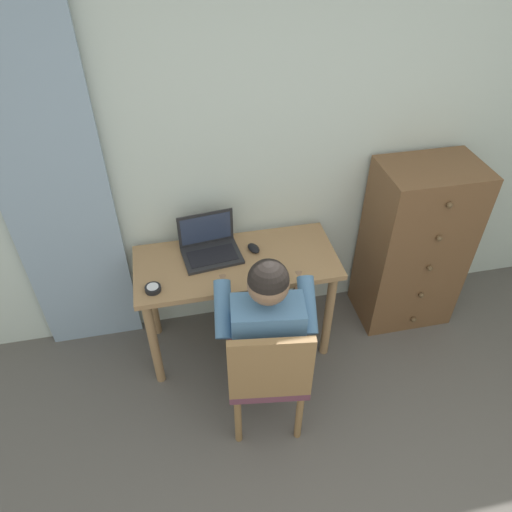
{
  "coord_description": "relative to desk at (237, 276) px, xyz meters",
  "views": [
    {
      "loc": [
        -0.8,
        -0.27,
        2.6
      ],
      "look_at": [
        -0.37,
        1.77,
        0.84
      ],
      "focal_mm": 33.61,
      "sensor_mm": 36.0,
      "label": 1
    }
  ],
  "objects": [
    {
      "name": "computer_mouse",
      "position": [
        0.12,
        0.07,
        0.14
      ],
      "size": [
        0.09,
        0.11,
        0.03
      ],
      "primitive_type": "ellipsoid",
      "rotation": [
        0.0,
        0.0,
        0.34
      ],
      "color": "black",
      "rests_on": "desk"
    },
    {
      "name": "chair",
      "position": [
        0.05,
        -0.65,
        -0.12
      ],
      "size": [
        0.47,
        0.45,
        0.88
      ],
      "color": "brown",
      "rests_on": "ground_plane"
    },
    {
      "name": "desk_clock",
      "position": [
        -0.5,
        -0.16,
        0.14
      ],
      "size": [
        0.09,
        0.09,
        0.03
      ],
      "color": "black",
      "rests_on": "desk"
    },
    {
      "name": "dresser",
      "position": [
        1.21,
        0.06,
        -0.02
      ],
      "size": [
        0.62,
        0.45,
        1.2
      ],
      "color": "brown",
      "rests_on": "ground_plane"
    },
    {
      "name": "curtain_panel",
      "position": [
        -0.95,
        0.26,
        0.51
      ],
      "size": [
        0.6,
        0.03,
        2.26
      ],
      "primitive_type": "cube",
      "color": "#8EA3B7",
      "rests_on": "ground_plane"
    },
    {
      "name": "desk",
      "position": [
        0.0,
        0.0,
        0.0
      ],
      "size": [
        1.21,
        0.53,
        0.74
      ],
      "color": "#9E754C",
      "rests_on": "ground_plane"
    },
    {
      "name": "laptop",
      "position": [
        -0.14,
        0.1,
        0.17
      ],
      "size": [
        0.37,
        0.29,
        0.24
      ],
      "color": "#232326",
      "rests_on": "desk"
    },
    {
      "name": "person_seated",
      "position": [
        0.07,
        -0.47,
        0.06
      ],
      "size": [
        0.58,
        0.62,
        1.2
      ],
      "color": "#4C4C4C",
      "rests_on": "ground_plane"
    },
    {
      "name": "wall_back",
      "position": [
        0.47,
        0.33,
        0.63
      ],
      "size": [
        4.8,
        0.05,
        2.5
      ],
      "primitive_type": "cube",
      "color": "silver",
      "rests_on": "ground_plane"
    }
  ]
}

